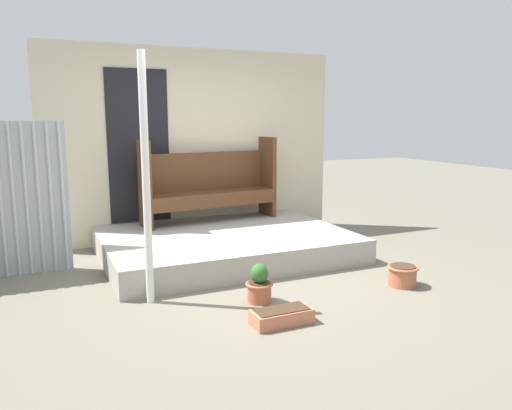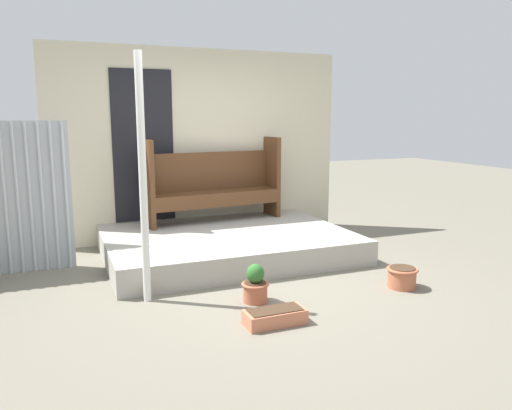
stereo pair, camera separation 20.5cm
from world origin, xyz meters
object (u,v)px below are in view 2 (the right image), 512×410
object	(u,v)px
support_post	(143,181)
flower_pot_middle	(402,276)
planter_box_rect	(275,317)
bench	(213,182)
flower_pot_left	(255,285)

from	to	relation	value
support_post	flower_pot_middle	world-z (taller)	support_post
support_post	planter_box_rect	world-z (taller)	support_post
bench	planter_box_rect	world-z (taller)	bench
flower_pot_middle	bench	bearing A→B (deg)	114.93
flower_pot_middle	planter_box_rect	size ratio (longest dim) A/B	0.62
support_post	planter_box_rect	xyz separation A→B (m)	(0.88, -0.94, -1.06)
flower_pot_left	flower_pot_middle	distance (m)	1.52
support_post	planter_box_rect	size ratio (longest dim) A/B	4.45
support_post	flower_pot_middle	distance (m)	2.70
flower_pot_left	flower_pot_middle	xyz separation A→B (m)	(1.51, -0.19, -0.04)
bench	flower_pot_left	xyz separation A→B (m)	(-0.33, -2.34, -0.66)
bench	planter_box_rect	xyz separation A→B (m)	(-0.37, -2.87, -0.76)
support_post	flower_pot_left	world-z (taller)	support_post
bench	flower_pot_middle	size ratio (longest dim) A/B	5.97
bench	flower_pot_left	world-z (taller)	bench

